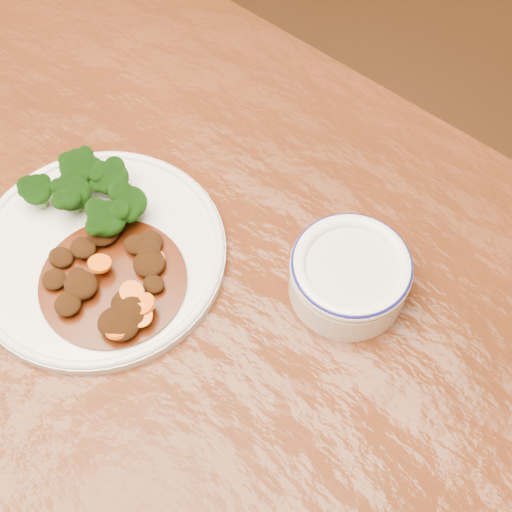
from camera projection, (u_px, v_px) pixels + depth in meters
The scene contains 6 objects.
ground at pixel (126, 488), 1.30m from camera, with size 4.00×4.00×0.00m, color #4B2D12.
dining_table at pixel (23, 334), 0.73m from camera, with size 1.58×1.04×0.75m.
dinner_plate at pixel (99, 253), 0.68m from camera, with size 0.24×0.24×0.02m.
broccoli_florets at pixel (92, 191), 0.68m from camera, with size 0.11×0.08×0.04m.
mince_stew at pixel (113, 281), 0.65m from camera, with size 0.14×0.14×0.02m.
dip_bowl at pixel (350, 274), 0.64m from camera, with size 0.11×0.11×0.05m.
Camera 1 is at (0.37, -0.12, 1.34)m, focal length 50.00 mm.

